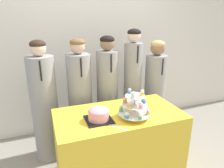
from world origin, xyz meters
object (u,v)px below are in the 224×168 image
(student_3, at_px, (132,89))
(cupcake_stand, at_px, (134,105))
(round_cake, at_px, (99,114))
(student_4, at_px, (154,92))
(student_1, at_px, (80,101))
(cake_knife, at_px, (109,125))
(student_0, at_px, (45,106))
(student_2, at_px, (108,96))

(student_3, bearing_deg, cupcake_stand, -114.30)
(round_cake, relative_size, student_4, 0.18)
(student_1, height_order, student_4, student_1)
(cupcake_stand, height_order, student_3, student_3)
(cake_knife, height_order, cupcake_stand, cupcake_stand)
(student_0, relative_size, student_1, 1.00)
(cupcake_stand, relative_size, student_4, 0.23)
(student_2, bearing_deg, student_0, 180.00)
(cake_knife, xyz_separation_m, student_3, (0.62, 0.80, -0.00))
(round_cake, height_order, student_0, student_0)
(student_0, xyz_separation_m, student_3, (1.16, -0.00, 0.07))
(round_cake, relative_size, student_0, 0.17)
(student_3, bearing_deg, round_cake, -135.28)
(student_0, xyz_separation_m, student_1, (0.44, -0.00, 0.01))
(cake_knife, xyz_separation_m, cupcake_stand, (0.28, 0.06, 0.13))
(round_cake, xyz_separation_m, cupcake_stand, (0.35, -0.06, 0.06))
(student_0, height_order, student_2, student_2)
(student_0, bearing_deg, student_4, -0.00)
(round_cake, distance_m, cupcake_stand, 0.36)
(student_1, bearing_deg, student_4, -0.00)
(student_1, bearing_deg, student_2, -0.00)
(student_3, relative_size, student_4, 1.11)
(student_2, bearing_deg, cake_knife, -107.80)
(round_cake, relative_size, student_1, 0.17)
(round_cake, relative_size, student_2, 0.17)
(cake_knife, relative_size, student_0, 0.16)
(student_2, bearing_deg, student_4, -0.00)
(student_0, distance_m, student_2, 0.80)
(student_2, distance_m, student_3, 0.37)
(round_cake, height_order, cupcake_stand, cupcake_stand)
(round_cake, distance_m, student_1, 0.69)
(cake_knife, distance_m, student_3, 1.01)
(student_2, height_order, student_3, student_3)
(cake_knife, bearing_deg, student_4, 90.62)
(student_0, relative_size, student_3, 0.94)
(round_cake, height_order, cake_knife, round_cake)
(cupcake_stand, bearing_deg, round_cake, 169.49)
(cake_knife, xyz_separation_m, student_1, (-0.11, 0.80, -0.07))
(cake_knife, xyz_separation_m, student_4, (0.98, 0.80, -0.09))
(round_cake, bearing_deg, student_0, 125.45)
(round_cake, xyz_separation_m, student_3, (0.68, 0.68, -0.06))
(student_2, height_order, student_4, student_2)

